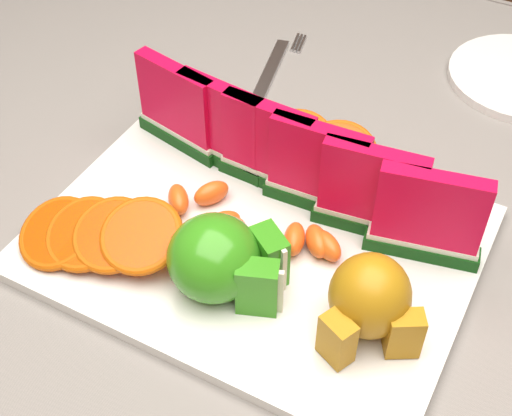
{
  "coord_description": "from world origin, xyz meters",
  "views": [
    {
      "loc": [
        0.2,
        -0.45,
        1.27
      ],
      "look_at": [
        -0.02,
        -0.06,
        0.81
      ],
      "focal_mm": 50.0,
      "sensor_mm": 36.0,
      "label": 1
    }
  ],
  "objects_px": {
    "platter": "(256,240)",
    "fork": "(270,75)",
    "pear_cluster": "(370,301)",
    "apple_cluster": "(222,260)"
  },
  "relations": [
    {
      "from": "apple_cluster",
      "to": "fork",
      "type": "xyz_separation_m",
      "value": [
        -0.12,
        0.32,
        -0.04
      ]
    },
    {
      "from": "fork",
      "to": "platter",
      "type": "bearing_deg",
      "value": -65.43
    },
    {
      "from": "platter",
      "to": "fork",
      "type": "bearing_deg",
      "value": 114.57
    },
    {
      "from": "platter",
      "to": "fork",
      "type": "distance_m",
      "value": 0.28
    },
    {
      "from": "platter",
      "to": "apple_cluster",
      "type": "bearing_deg",
      "value": -88.68
    },
    {
      "from": "pear_cluster",
      "to": "fork",
      "type": "height_order",
      "value": "pear_cluster"
    },
    {
      "from": "apple_cluster",
      "to": "fork",
      "type": "distance_m",
      "value": 0.34
    },
    {
      "from": "pear_cluster",
      "to": "fork",
      "type": "xyz_separation_m",
      "value": [
        -0.25,
        0.3,
        -0.05
      ]
    },
    {
      "from": "platter",
      "to": "fork",
      "type": "height_order",
      "value": "platter"
    },
    {
      "from": "platter",
      "to": "pear_cluster",
      "type": "distance_m",
      "value": 0.15
    }
  ]
}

